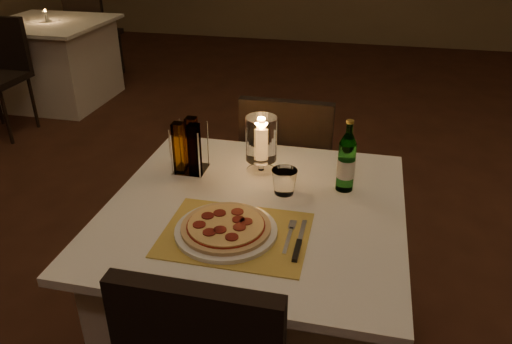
% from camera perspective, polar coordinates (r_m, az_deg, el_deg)
% --- Properties ---
extents(floor, '(8.00, 10.00, 0.02)m').
position_cam_1_polar(floor, '(2.56, 3.28, -12.11)').
color(floor, '#422115').
rests_on(floor, ground).
extents(main_table, '(1.00, 1.00, 0.74)m').
position_cam_1_polar(main_table, '(1.92, -0.14, -13.18)').
color(main_table, white).
rests_on(main_table, ground).
extents(chair_far, '(0.42, 0.42, 0.90)m').
position_cam_1_polar(chair_far, '(2.41, 3.66, 1.03)').
color(chair_far, black).
rests_on(chair_far, ground).
extents(placemat, '(0.45, 0.34, 0.00)m').
position_cam_1_polar(placemat, '(1.56, -2.36, -7.13)').
color(placemat, gold).
rests_on(placemat, main_table).
extents(plate, '(0.32, 0.32, 0.01)m').
position_cam_1_polar(plate, '(1.56, -3.44, -6.71)').
color(plate, white).
rests_on(plate, placemat).
extents(pizza, '(0.28, 0.28, 0.02)m').
position_cam_1_polar(pizza, '(1.55, -3.46, -6.21)').
color(pizza, '#D8B77F').
rests_on(pizza, plate).
extents(fork, '(0.02, 0.18, 0.00)m').
position_cam_1_polar(fork, '(1.56, 3.88, -7.08)').
color(fork, silver).
rests_on(fork, placemat).
extents(knife, '(0.02, 0.22, 0.01)m').
position_cam_1_polar(knife, '(1.50, 4.83, -8.44)').
color(knife, black).
rests_on(knife, placemat).
extents(tumbler, '(0.09, 0.09, 0.09)m').
position_cam_1_polar(tumbler, '(1.76, 3.25, -1.10)').
color(tumbler, white).
rests_on(tumbler, main_table).
extents(water_bottle, '(0.06, 0.06, 0.27)m').
position_cam_1_polar(water_bottle, '(1.78, 10.29, 1.09)').
color(water_bottle, '#57A257').
rests_on(water_bottle, main_table).
extents(hurricane_candle, '(0.12, 0.12, 0.23)m').
position_cam_1_polar(hurricane_candle, '(1.86, 0.61, 3.59)').
color(hurricane_candle, white).
rests_on(hurricane_candle, main_table).
extents(cruet_caddy, '(0.12, 0.12, 0.21)m').
position_cam_1_polar(cruet_caddy, '(1.89, -7.68, 2.69)').
color(cruet_caddy, white).
rests_on(cruet_caddy, main_table).
extents(neighbor_table_left, '(1.00, 1.00, 0.74)m').
position_cam_1_polar(neighbor_table_left, '(5.07, -22.01, 11.57)').
color(neighbor_table_left, white).
rests_on(neighbor_table_left, ground).
extents(neighbor_chair_lb, '(0.42, 0.42, 0.90)m').
position_cam_1_polar(neighbor_chair_lb, '(5.62, -18.35, 15.47)').
color(neighbor_chair_lb, black).
rests_on(neighbor_chair_lb, ground).
extents(neighbor_candle_left, '(0.03, 0.03, 0.11)m').
position_cam_1_polar(neighbor_candle_left, '(4.99, -22.88, 16.10)').
color(neighbor_candle_left, white).
rests_on(neighbor_candle_left, neighbor_table_left).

